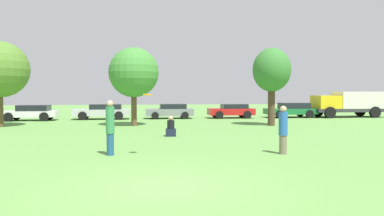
# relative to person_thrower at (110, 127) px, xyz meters

# --- Properties ---
(ground_plane) EXTENTS (120.00, 120.00, 0.00)m
(ground_plane) POSITION_rel_person_thrower_xyz_m (1.53, -4.28, -0.97)
(ground_plane) COLOR #5B8E42
(person_thrower) EXTENTS (0.29, 0.29, 1.88)m
(person_thrower) POSITION_rel_person_thrower_xyz_m (0.00, 0.00, 0.00)
(person_thrower) COLOR navy
(person_thrower) RESTS_ON ground
(person_catcher) EXTENTS (0.31, 0.31, 1.68)m
(person_catcher) POSITION_rel_person_thrower_xyz_m (5.93, -0.58, -0.11)
(person_catcher) COLOR #726651
(person_catcher) RESTS_ON ground
(frisbee) EXTENTS (0.30, 0.29, 0.11)m
(frisbee) POSITION_rel_person_thrower_xyz_m (1.25, -0.47, 1.09)
(frisbee) COLOR orange
(bystander_sitting) EXTENTS (0.48, 0.40, 1.01)m
(bystander_sitting) POSITION_rel_person_thrower_xyz_m (2.48, 5.15, -0.56)
(bystander_sitting) COLOR #191E33
(bystander_sitting) RESTS_ON ground
(tree_0) EXTENTS (3.52, 3.52, 5.37)m
(tree_0) POSITION_rel_person_thrower_xyz_m (-7.68, 11.53, 2.63)
(tree_0) COLOR brown
(tree_0) RESTS_ON ground
(tree_1) EXTENTS (3.23, 3.23, 5.09)m
(tree_1) POSITION_rel_person_thrower_xyz_m (0.58, 11.21, 2.48)
(tree_1) COLOR brown
(tree_1) RESTS_ON ground
(tree_2) EXTENTS (2.47, 2.47, 5.07)m
(tree_2) POSITION_rel_person_thrower_xyz_m (9.48, 10.09, 2.60)
(tree_2) COLOR #473323
(tree_2) RESTS_ON ground
(parked_car_white) EXTENTS (4.12, 1.96, 1.21)m
(parked_car_white) POSITION_rel_person_thrower_xyz_m (-7.44, 16.92, -0.32)
(parked_car_white) COLOR silver
(parked_car_white) RESTS_ON ground
(parked_car_silver) EXTENTS (4.54, 1.88, 1.23)m
(parked_car_silver) POSITION_rel_person_thrower_xyz_m (-2.06, 17.60, -0.31)
(parked_car_silver) COLOR #B2B2B7
(parked_car_silver) RESTS_ON ground
(parked_car_grey) EXTENTS (3.95, 1.88, 1.22)m
(parked_car_grey) POSITION_rel_person_thrower_xyz_m (3.45, 17.70, -0.33)
(parked_car_grey) COLOR slate
(parked_car_grey) RESTS_ON ground
(parked_car_red) EXTENTS (3.86, 1.94, 1.20)m
(parked_car_red) POSITION_rel_person_thrower_xyz_m (8.71, 17.53, -0.33)
(parked_car_red) COLOR red
(parked_car_red) RESTS_ON ground
(parked_car_green) EXTENTS (4.35, 2.07, 1.29)m
(parked_car_green) POSITION_rel_person_thrower_xyz_m (14.09, 17.52, -0.28)
(parked_car_green) COLOR #196633
(parked_car_green) RESTS_ON ground
(delivery_truck_yellow) EXTENTS (6.67, 2.44, 2.26)m
(delivery_truck_yellow) POSITION_rel_person_thrower_xyz_m (19.35, 17.23, 0.31)
(delivery_truck_yellow) COLOR #2D2D33
(delivery_truck_yellow) RESTS_ON ground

